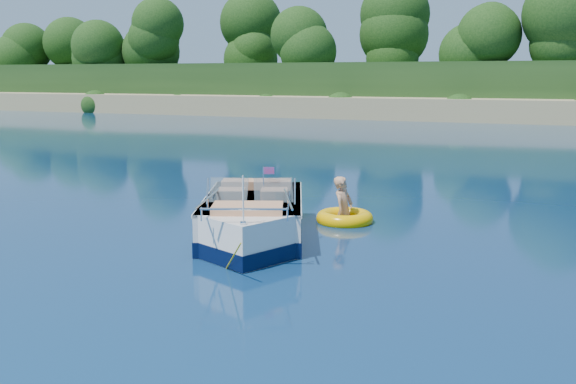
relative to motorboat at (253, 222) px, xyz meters
name	(u,v)px	position (x,y,z in m)	size (l,w,h in m)	color
ground	(167,257)	(-0.85, -1.64, -0.33)	(160.00, 160.00, 0.00)	#09173F
shoreline	(490,95)	(-0.85, 62.13, 0.64)	(170.00, 59.00, 6.00)	tan
treeline	(468,41)	(-0.81, 39.37, 5.21)	(150.00, 7.12, 8.19)	black
motorboat	(253,222)	(0.00, 0.00, 0.00)	(2.99, 4.91, 1.72)	white
tow_tube	(345,218)	(1.20, 2.00, -0.25)	(1.31, 1.31, 0.32)	#FFB700
boy	(344,221)	(1.17, 2.06, -0.33)	(0.55, 0.36, 1.52)	tan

